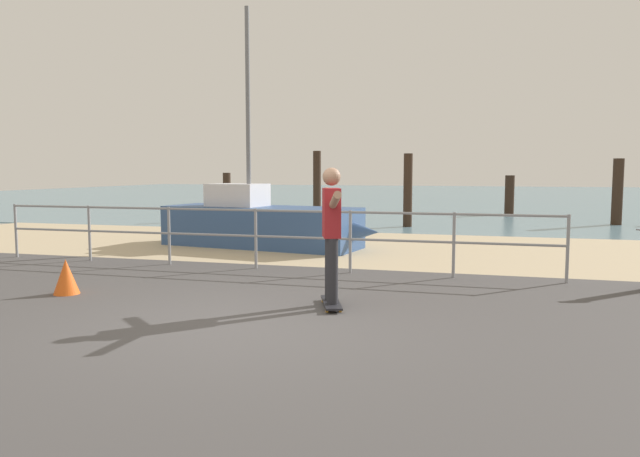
% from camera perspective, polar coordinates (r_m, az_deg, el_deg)
% --- Properties ---
extents(ground_plane, '(24.00, 10.00, 0.04)m').
position_cam_1_polar(ground_plane, '(5.88, -11.96, -11.43)').
color(ground_plane, '#474444').
rests_on(ground_plane, ground).
extents(beach_strip, '(24.00, 6.00, 0.04)m').
position_cam_1_polar(beach_strip, '(13.34, 4.22, -1.81)').
color(beach_strip, tan).
rests_on(beach_strip, ground).
extents(sea_surface, '(72.00, 50.00, 0.04)m').
position_cam_1_polar(sea_surface, '(41.08, 12.09, 3.04)').
color(sea_surface, slate).
rests_on(sea_surface, ground).
extents(railing_fence, '(10.01, 0.05, 1.05)m').
position_cam_1_polar(railing_fence, '(10.36, -6.10, -0.06)').
color(railing_fence, gray).
rests_on(railing_fence, ground).
extents(sailboat, '(5.06, 2.07, 5.22)m').
position_cam_1_polar(sailboat, '(13.29, -5.02, 0.42)').
color(sailboat, '#335184').
rests_on(sailboat, ground).
extents(skateboard, '(0.46, 0.82, 0.08)m').
position_cam_1_polar(skateboard, '(7.51, 1.08, -7.04)').
color(skateboard, black).
rests_on(skateboard, ground).
extents(skateboarder, '(0.58, 1.39, 1.65)m').
position_cam_1_polar(skateboarder, '(7.36, 1.09, 0.20)').
color(skateboarder, '#26262B').
rests_on(skateboarder, skateboard).
extents(groyne_post_0, '(0.26, 0.26, 1.62)m').
position_cam_1_polar(groyne_post_0, '(20.46, -8.79, 2.97)').
color(groyne_post_0, '#332319').
rests_on(groyne_post_0, ground).
extents(groyne_post_1, '(0.26, 0.26, 2.32)m').
position_cam_1_polar(groyne_post_1, '(19.63, -0.29, 3.96)').
color(groyne_post_1, '#332319').
rests_on(groyne_post_1, ground).
extents(groyne_post_2, '(0.26, 0.26, 2.19)m').
position_cam_1_polar(groyne_post_2, '(18.13, 8.30, 3.57)').
color(groyne_post_2, '#332319').
rests_on(groyne_post_2, ground).
extents(groyne_post_3, '(0.35, 0.35, 1.51)m').
position_cam_1_polar(groyne_post_3, '(24.00, 17.48, 3.02)').
color(groyne_post_3, '#332319').
rests_on(groyne_post_3, ground).
extents(groyne_post_4, '(0.32, 0.32, 2.06)m').
position_cam_1_polar(groyne_post_4, '(20.72, 26.31, 3.11)').
color(groyne_post_4, '#332319').
rests_on(groyne_post_4, ground).
extents(traffic_cone, '(0.36, 0.36, 0.50)m').
position_cam_1_polar(traffic_cone, '(8.92, -22.88, -4.28)').
color(traffic_cone, '#E55919').
rests_on(traffic_cone, ground).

